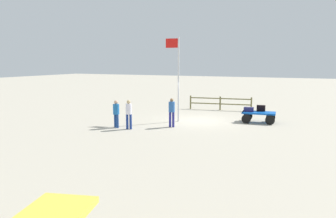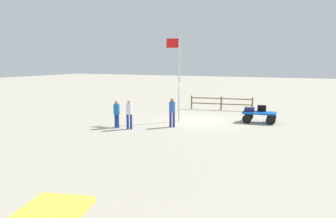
# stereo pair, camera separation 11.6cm
# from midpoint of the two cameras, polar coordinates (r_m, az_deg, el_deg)

# --- Properties ---
(ground_plane) EXTENTS (120.00, 120.00, 0.00)m
(ground_plane) POSITION_cam_midpoint_polar(r_m,az_deg,el_deg) (21.81, 5.26, -1.99)
(ground_plane) COLOR #AEA592
(luggage_cart) EXTENTS (2.12, 1.43, 0.67)m
(luggage_cart) POSITION_cam_midpoint_polar(r_m,az_deg,el_deg) (21.76, 15.02, -0.98)
(luggage_cart) COLOR #0E52B9
(luggage_cart) RESTS_ON ground
(suitcase_tan) EXTENTS (0.63, 0.35, 0.28)m
(suitcase_tan) POSITION_cam_midpoint_polar(r_m,az_deg,el_deg) (21.71, 13.46, -0.07)
(suitcase_tan) COLOR #201E52
(suitcase_tan) RESTS_ON luggage_cart
(suitcase_navy) EXTENTS (0.59, 0.43, 0.38)m
(suitcase_navy) POSITION_cam_midpoint_polar(r_m,az_deg,el_deg) (22.12, 15.44, 0.14)
(suitcase_navy) COLOR black
(suitcase_navy) RESTS_ON luggage_cart
(worker_lead) EXTENTS (0.38, 0.38, 1.70)m
(worker_lead) POSITION_cam_midpoint_polar(r_m,az_deg,el_deg) (19.49, 0.46, -0.19)
(worker_lead) COLOR navy
(worker_lead) RESTS_ON ground
(worker_trailing) EXTENTS (0.45, 0.45, 1.61)m
(worker_trailing) POSITION_cam_midpoint_polar(r_m,az_deg,el_deg) (19.53, -9.01, -0.45)
(worker_trailing) COLOR navy
(worker_trailing) RESTS_ON ground
(worker_supervisor) EXTENTS (0.41, 0.41, 1.67)m
(worker_supervisor) POSITION_cam_midpoint_polar(r_m,az_deg,el_deg) (19.02, -6.88, -0.57)
(worker_supervisor) COLOR navy
(worker_supervisor) RESTS_ON ground
(flagpole) EXTENTS (0.90, 0.14, 5.34)m
(flagpole) POSITION_cam_midpoint_polar(r_m,az_deg,el_deg) (21.15, 1.41, 6.29)
(flagpole) COLOR silver
(flagpole) RESTS_ON ground
(wooden_fence) EXTENTS (4.86, 0.78, 1.08)m
(wooden_fence) POSITION_cam_midpoint_polar(r_m,az_deg,el_deg) (26.64, 8.77, 1.18)
(wooden_fence) COLOR brown
(wooden_fence) RESTS_ON ground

